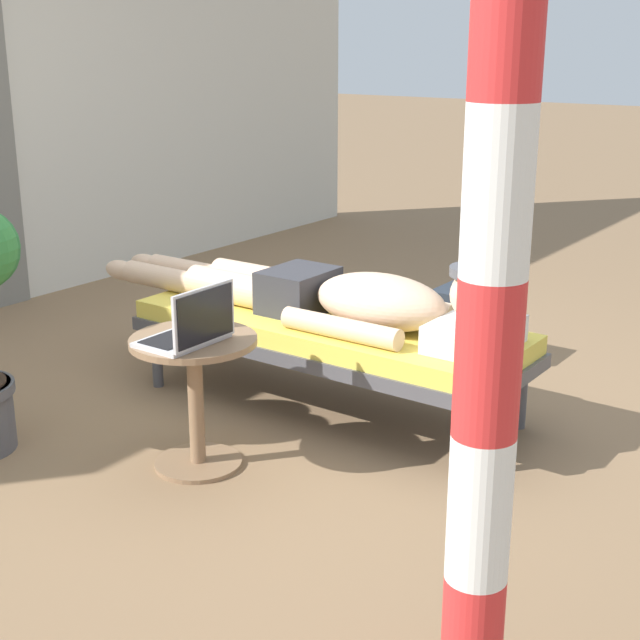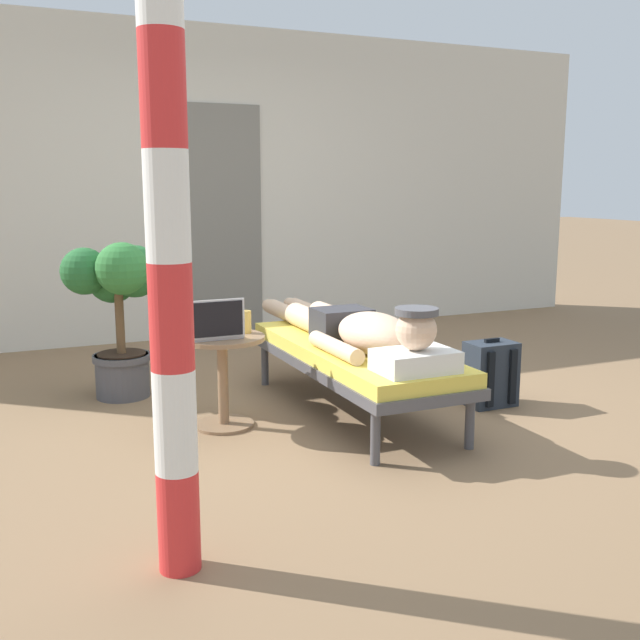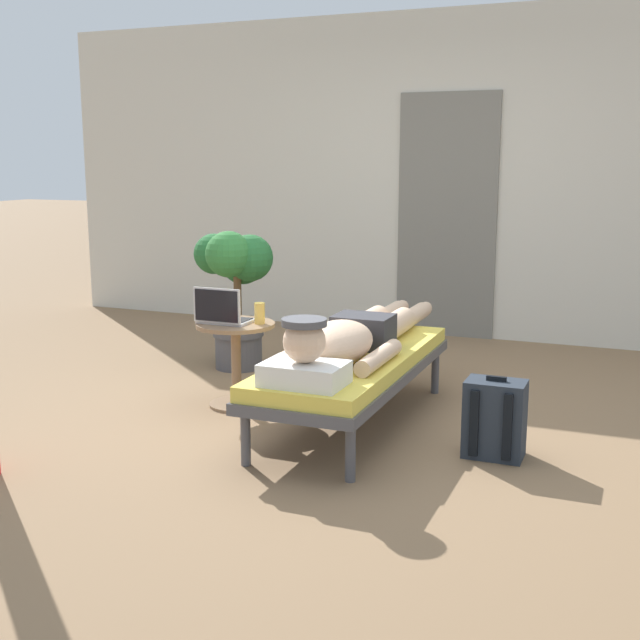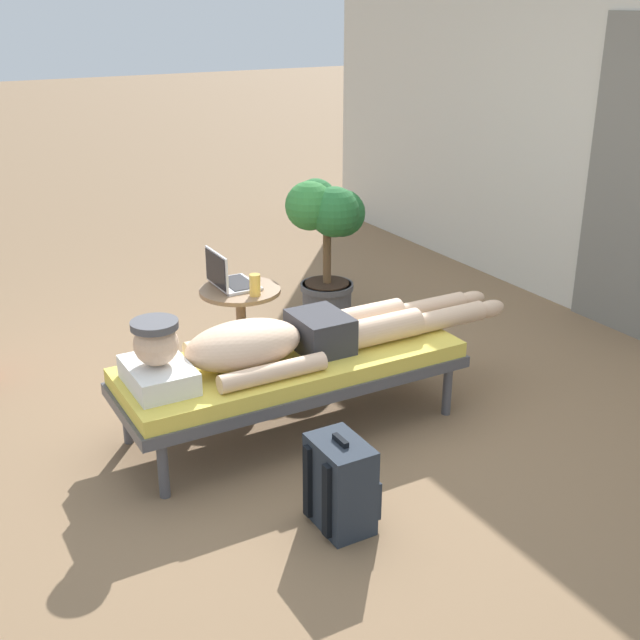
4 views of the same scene
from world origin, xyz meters
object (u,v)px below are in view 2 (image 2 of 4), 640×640
at_px(potted_plant, 117,296).
at_px(side_table, 223,365).
at_px(porch_post, 167,206).
at_px(person_reclining, 356,329).
at_px(lounge_chair, 354,356).
at_px(backpack, 490,374).
at_px(drink_glass, 246,322).
at_px(laptop, 214,328).

bearing_deg(potted_plant, side_table, -62.50).
distance_m(potted_plant, porch_post, 2.39).
bearing_deg(person_reclining, lounge_chair, 90.00).
height_order(person_reclining, backpack, person_reclining).
height_order(side_table, porch_post, porch_post).
relative_size(lounge_chair, drink_glass, 14.07).
xyz_separation_m(lounge_chair, potted_plant, (-1.22, 0.90, 0.31)).
bearing_deg(potted_plant, lounge_chair, -36.44).
xyz_separation_m(lounge_chair, drink_glass, (-0.64, 0.10, 0.24)).
distance_m(drink_glass, backpack, 1.56).
distance_m(side_table, laptop, 0.24).
height_order(lounge_chair, backpack, backpack).
bearing_deg(backpack, drink_glass, 168.43).
relative_size(drink_glass, porch_post, 0.05).
distance_m(person_reclining, laptop, 0.85).
xyz_separation_m(person_reclining, backpack, (0.84, -0.17, -0.32)).
height_order(laptop, drink_glass, laptop).
bearing_deg(porch_post, lounge_chair, 45.30).
distance_m(backpack, porch_post, 2.75).
height_order(side_table, potted_plant, potted_plant).
bearing_deg(side_table, potted_plant, 117.50).
relative_size(lounge_chair, backpack, 4.25).
height_order(laptop, potted_plant, potted_plant).
relative_size(person_reclining, laptop, 7.00).
bearing_deg(porch_post, person_reclining, 44.62).
bearing_deg(backpack, person_reclining, 168.40).
distance_m(lounge_chair, porch_post, 2.18).
bearing_deg(side_table, lounge_chair, -4.91).
distance_m(lounge_chair, laptop, 0.88).
relative_size(side_table, backpack, 1.23).
xyz_separation_m(person_reclining, drink_glass, (-0.64, 0.13, 0.07)).
distance_m(person_reclining, potted_plant, 1.54).
bearing_deg(side_table, laptop, -139.48).
xyz_separation_m(lounge_chair, laptop, (-0.85, 0.02, 0.24)).
relative_size(person_reclining, drink_glass, 16.94).
bearing_deg(laptop, person_reclining, -3.32).
xyz_separation_m(side_table, porch_post, (-0.60, -1.47, 0.93)).
xyz_separation_m(drink_glass, backpack, (1.48, -0.30, -0.39)).
height_order(drink_glass, backpack, drink_glass).
distance_m(person_reclining, backpack, 0.92).
xyz_separation_m(drink_glass, potted_plant, (-0.58, 0.80, 0.07)).
relative_size(person_reclining, potted_plant, 2.15).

